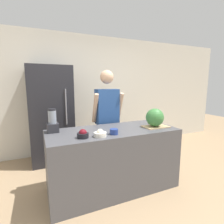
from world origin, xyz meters
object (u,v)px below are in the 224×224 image
at_px(bowl_cream, 100,134).
at_px(blender, 53,123).
at_px(bowl_cherries, 83,134).
at_px(person, 107,119).
at_px(bowl_small_blue, 114,132).
at_px(refrigerator, 51,115).
at_px(watermelon, 155,117).

height_order(bowl_cream, blender, blender).
bearing_deg(bowl_cherries, bowl_cream, -10.16).
distance_m(person, bowl_cherries, 0.98).
bearing_deg(bowl_small_blue, refrigerator, 112.49).
bearing_deg(refrigerator, bowl_cherries, -81.20).
distance_m(bowl_cream, bowl_small_blue, 0.20).
distance_m(refrigerator, blender, 1.14).
distance_m(refrigerator, bowl_cherries, 1.56).
distance_m(person, bowl_cream, 0.90).
relative_size(refrigerator, blender, 5.85).
bearing_deg(bowl_cream, bowl_cherries, 169.84).
bearing_deg(blender, watermelon, -12.71).
xyz_separation_m(refrigerator, blender, (-0.07, -1.13, 0.09)).
distance_m(watermelon, bowl_cherries, 1.13).
xyz_separation_m(person, bowl_cherries, (-0.62, -0.76, 0.01)).
bearing_deg(watermelon, bowl_cherries, -175.49).
bearing_deg(person, bowl_cream, -117.40).
distance_m(bowl_cream, blender, 0.69).
xyz_separation_m(watermelon, blender, (-1.43, 0.32, -0.02)).
relative_size(bowl_cream, bowl_small_blue, 1.46).
bearing_deg(blender, refrigerator, 86.42).
bearing_deg(bowl_cream, watermelon, 7.83).
bearing_deg(bowl_small_blue, person, 74.38).
height_order(refrigerator, watermelon, refrigerator).
distance_m(watermelon, blender, 1.47).
bearing_deg(blender, bowl_small_blue, -30.78).
height_order(person, watermelon, person).
distance_m(watermelon, bowl_small_blue, 0.73).
bearing_deg(person, bowl_small_blue, -105.62).
bearing_deg(bowl_cherries, blender, 126.91).
xyz_separation_m(person, bowl_small_blue, (-0.22, -0.78, 0.00)).
height_order(person, bowl_cream, person).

